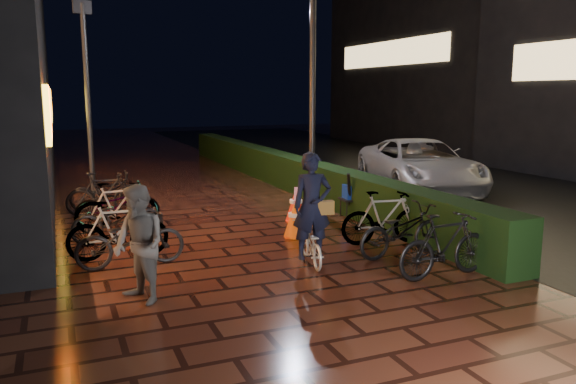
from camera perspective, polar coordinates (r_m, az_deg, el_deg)
name	(u,v)px	position (r m, az deg, el deg)	size (l,w,h in m)	color
ground	(281,270)	(9.50, -0.68, -7.90)	(80.00, 80.00, 0.00)	#381911
asphalt_road	(491,189)	(18.45, 19.94, 0.33)	(11.00, 60.00, 0.01)	black
hedge	(284,170)	(17.86, -0.39, 2.24)	(0.70, 20.00, 1.00)	black
bystander_person	(139,245)	(8.12, -14.89, -5.19)	(0.82, 0.64, 1.68)	#545456
van	(419,165)	(17.33, 13.21, 2.67)	(2.56, 5.56, 1.54)	#B1B1B6
lamp_post_hedge	(313,84)	(13.84, 2.51, 10.92)	(0.54, 0.15, 5.71)	black
lamp_post_sf	(87,90)	(17.20, -19.72, 9.73)	(0.52, 0.22, 5.46)	black
cyclist	(311,223)	(9.62, 2.39, -3.20)	(0.74, 1.42, 1.95)	silver
traffic_barrier	(296,211)	(12.24, 0.79, -1.93)	(1.14, 1.89, 0.78)	#DB5C0B
cart_assembly	(353,193)	(13.38, 6.61, -0.15)	(0.67, 0.61, 1.12)	black
parked_bikes_storefront	(115,210)	(12.37, -17.15, -1.73)	(2.08, 5.81, 1.06)	black
parked_bikes_hedge	(408,230)	(10.25, 12.10, -3.82)	(2.01, 2.79, 1.06)	black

